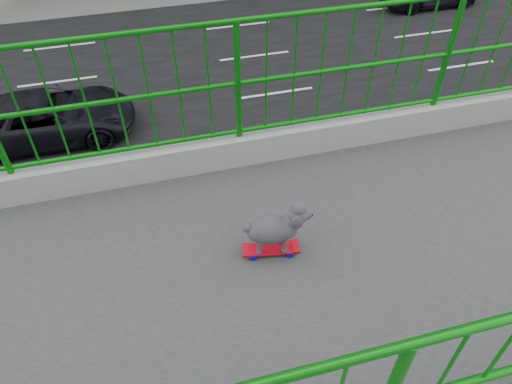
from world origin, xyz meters
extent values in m
cube|color=black|center=(-13.00, 0.00, 0.01)|extent=(18.00, 90.00, 0.02)
cube|color=red|center=(-0.22, 3.96, 7.05)|extent=(0.20, 0.47, 0.02)
cube|color=#99999E|center=(-0.25, 3.82, 7.04)|extent=(0.08, 0.04, 0.02)
cylinder|color=#0A07A7|center=(-0.30, 3.83, 7.03)|extent=(0.03, 0.06, 0.05)
sphere|color=yellow|center=(-0.30, 3.83, 7.03)|extent=(0.02, 0.02, 0.02)
cylinder|color=#0A07A7|center=(-0.19, 3.81, 7.03)|extent=(0.03, 0.06, 0.05)
sphere|color=yellow|center=(-0.19, 3.81, 7.03)|extent=(0.02, 0.02, 0.02)
cube|color=#99999E|center=(-0.20, 4.11, 7.04)|extent=(0.08, 0.04, 0.02)
cylinder|color=#0A07A7|center=(-0.26, 4.12, 7.03)|extent=(0.03, 0.06, 0.05)
sphere|color=yellow|center=(-0.26, 4.12, 7.03)|extent=(0.02, 0.02, 0.02)
cylinder|color=#0A07A7|center=(-0.14, 4.10, 7.03)|extent=(0.03, 0.06, 0.05)
sphere|color=yellow|center=(-0.14, 4.10, 7.03)|extent=(0.02, 0.02, 0.02)
ellipsoid|color=#28262A|center=(-0.22, 3.96, 7.28)|extent=(0.28, 0.38, 0.23)
sphere|color=#28262A|center=(-0.19, 4.16, 7.43)|extent=(0.16, 0.16, 0.16)
sphere|color=black|center=(-0.17, 4.26, 7.41)|extent=(0.03, 0.03, 0.03)
sphere|color=#28262A|center=(-0.25, 3.78, 7.32)|extent=(0.08, 0.08, 0.08)
cylinder|color=#28262A|center=(-0.26, 4.07, 7.13)|extent=(0.03, 0.03, 0.14)
cylinder|color=#28262A|center=(-0.16, 4.05, 7.13)|extent=(0.03, 0.03, 0.14)
cylinder|color=#28262A|center=(-0.29, 3.88, 7.13)|extent=(0.03, 0.03, 0.14)
cylinder|color=#28262A|center=(-0.19, 3.86, 7.13)|extent=(0.03, 0.03, 0.14)
imported|color=black|center=(-6.00, 11.68, 0.75)|extent=(1.78, 4.43, 1.51)
imported|color=black|center=(-12.40, -0.04, 0.78)|extent=(2.60, 5.65, 1.57)
imported|color=black|center=(-6.00, 11.82, 0.65)|extent=(1.39, 3.97, 1.31)
camera|label=1|loc=(2.11, 3.22, 10.02)|focal=33.89mm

